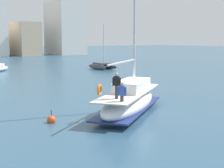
{
  "coord_description": "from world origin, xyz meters",
  "views": [
    {
      "loc": [
        -15.67,
        -18.49,
        5.02
      ],
      "look_at": [
        -1.2,
        1.19,
        1.8
      ],
      "focal_mm": 54.6,
      "sensor_mm": 36.0,
      "label": 1
    }
  ],
  "objects_px": {
    "main_sailboat": "(130,100)",
    "moored_sloop_near": "(0,68)",
    "moored_catamaran": "(102,65)",
    "mooring_buoy": "(51,120)"
  },
  "relations": [
    {
      "from": "moored_sloop_near",
      "to": "mooring_buoy",
      "type": "bearing_deg",
      "value": -103.63
    },
    {
      "from": "main_sailboat",
      "to": "moored_sloop_near",
      "type": "distance_m",
      "value": 36.08
    },
    {
      "from": "moored_sloop_near",
      "to": "moored_catamaran",
      "type": "xyz_separation_m",
      "value": [
        15.23,
        -6.38,
        0.09
      ]
    },
    {
      "from": "moored_sloop_near",
      "to": "mooring_buoy",
      "type": "height_order",
      "value": "moored_sloop_near"
    },
    {
      "from": "main_sailboat",
      "to": "mooring_buoy",
      "type": "xyz_separation_m",
      "value": [
        -5.55,
        0.7,
        -0.75
      ]
    },
    {
      "from": "main_sailboat",
      "to": "moored_sloop_near",
      "type": "relative_size",
      "value": 1.82
    },
    {
      "from": "moored_catamaran",
      "to": "mooring_buoy",
      "type": "distance_m",
      "value": 37.41
    },
    {
      "from": "moored_sloop_near",
      "to": "main_sailboat",
      "type": "bearing_deg",
      "value": -94.77
    },
    {
      "from": "main_sailboat",
      "to": "moored_catamaran",
      "type": "xyz_separation_m",
      "value": [
        18.23,
        29.58,
        -0.29
      ]
    },
    {
      "from": "mooring_buoy",
      "to": "moored_sloop_near",
      "type": "bearing_deg",
      "value": 76.37
    }
  ]
}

